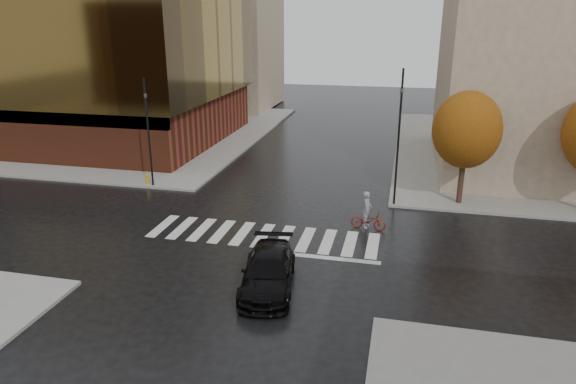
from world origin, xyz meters
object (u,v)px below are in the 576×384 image
cyclist (368,217)px  traffic_light_ne (399,129)px  fire_hydrant (147,178)px  traffic_light_nw (148,127)px  sedan (268,271)px

cyclist → traffic_light_ne: size_ratio=0.27×
fire_hydrant → cyclist: bearing=-15.4°
cyclist → traffic_light_nw: 14.94m
cyclist → fire_hydrant: (-14.55, 4.00, -0.18)m
cyclist → fire_hydrant: size_ratio=3.07×
sedan → traffic_light_nw: bearing=125.4°
cyclist → traffic_light_ne: bearing=-9.8°
sedan → fire_hydrant: (-11.10, 11.01, -0.21)m
sedan → traffic_light_nw: size_ratio=0.74×
traffic_light_nw → fire_hydrant: size_ratio=10.16×
cyclist → traffic_light_ne: traffic_light_ne is taller
traffic_light_ne → fire_hydrant: bearing=-12.0°
sedan → traffic_light_nw: (-10.62, 10.81, 3.26)m
fire_hydrant → sedan: bearing=-44.7°
traffic_light_nw → fire_hydrant: 3.51m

